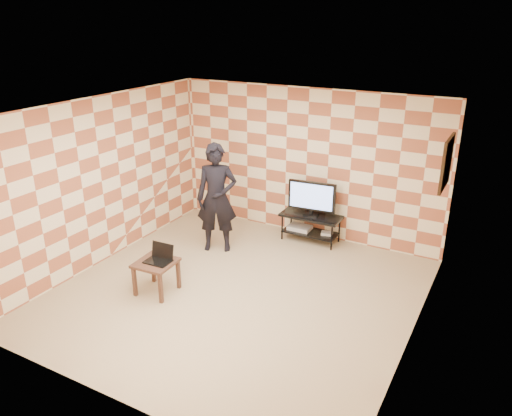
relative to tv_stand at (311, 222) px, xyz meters
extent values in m
plane|color=tan|center=(-0.24, -2.22, -0.37)|extent=(5.00, 5.00, 0.00)
cube|color=beige|center=(-0.24, 0.28, 0.98)|extent=(5.00, 0.02, 2.70)
cube|color=beige|center=(-0.24, -4.72, 0.98)|extent=(5.00, 0.02, 2.70)
cube|color=beige|center=(-2.74, -2.22, 0.98)|extent=(0.02, 5.00, 2.70)
cube|color=beige|center=(2.26, -2.22, 0.98)|extent=(0.02, 5.00, 2.70)
cube|color=white|center=(-0.24, -2.22, 2.33)|extent=(5.00, 5.00, 0.02)
cube|color=black|center=(2.23, -0.67, 1.58)|extent=(0.04, 0.72, 0.72)
cube|color=black|center=(2.23, -0.67, 1.58)|extent=(0.04, 0.03, 0.68)
cube|color=black|center=(2.23, -0.67, 1.58)|extent=(0.04, 0.68, 0.03)
cube|color=black|center=(0.00, 0.00, 0.11)|extent=(1.08, 0.49, 0.04)
cube|color=black|center=(0.00, 0.00, -0.21)|extent=(0.97, 0.43, 0.03)
cylinder|color=black|center=(-0.48, -0.19, -0.12)|extent=(0.03, 0.03, 0.50)
cylinder|color=black|center=(-0.48, 0.19, -0.12)|extent=(0.03, 0.03, 0.50)
cylinder|color=black|center=(0.48, -0.19, -0.12)|extent=(0.03, 0.03, 0.50)
cylinder|color=black|center=(0.48, 0.19, -0.12)|extent=(0.03, 0.03, 0.50)
cube|color=black|center=(0.00, 0.00, 0.15)|extent=(0.27, 0.19, 0.03)
cube|color=black|center=(0.00, 0.00, 0.20)|extent=(0.07, 0.05, 0.07)
cube|color=black|center=(0.00, 0.00, 0.49)|extent=(0.86, 0.14, 0.52)
cube|color=#7B99E3|center=(0.00, -0.03, 0.49)|extent=(0.77, 0.08, 0.45)
cube|color=silver|center=(-0.21, 0.01, -0.16)|extent=(0.41, 0.29, 0.07)
cube|color=silver|center=(0.31, 0.03, -0.17)|extent=(0.24, 0.20, 0.05)
cube|color=#332017|center=(-1.30, -2.74, 0.11)|extent=(0.58, 0.58, 0.04)
cube|color=#332017|center=(-1.51, -2.99, -0.14)|extent=(0.05, 0.05, 0.46)
cube|color=#332017|center=(-1.54, -2.53, -0.14)|extent=(0.05, 0.05, 0.46)
cube|color=#332017|center=(-1.06, -2.96, -0.14)|extent=(0.05, 0.05, 0.46)
cube|color=#332017|center=(-1.08, -2.50, -0.14)|extent=(0.05, 0.05, 0.46)
cube|color=black|center=(-1.26, -2.74, 0.14)|extent=(0.38, 0.28, 0.02)
cube|color=black|center=(-1.26, -2.61, 0.26)|extent=(0.37, 0.08, 0.24)
imported|color=black|center=(-1.29, -1.08, 0.58)|extent=(0.82, 0.71, 1.89)
camera|label=1|loc=(3.08, -7.72, 3.52)|focal=35.00mm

